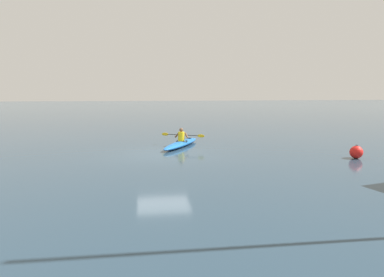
{
  "coord_description": "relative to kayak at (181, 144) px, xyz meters",
  "views": [
    {
      "loc": [
        0.85,
        15.93,
        2.99
      ],
      "look_at": [
        -1.32,
        0.47,
        0.77
      ],
      "focal_mm": 32.11,
      "sensor_mm": 36.0,
      "label": 1
    }
  ],
  "objects": [
    {
      "name": "kayak",
      "position": [
        0.0,
        0.0,
        0.0
      ],
      "size": [
        2.61,
        4.01,
        0.29
      ],
      "color": "#1959A5",
      "rests_on": "ground"
    },
    {
      "name": "ground_plane",
      "position": [
        1.08,
        2.04,
        -0.15
      ],
      "size": [
        160.0,
        160.0,
        0.0
      ],
      "primitive_type": "plane",
      "color": "#233847"
    },
    {
      "name": "mooring_buoy_channel_marker",
      "position": [
        -7.27,
        4.29,
        0.13
      ],
      "size": [
        0.56,
        0.56,
        0.6
      ],
      "color": "red",
      "rests_on": "ground"
    },
    {
      "name": "kayaker",
      "position": [
        -0.02,
        -0.04,
        0.44
      ],
      "size": [
        2.19,
        1.22,
        0.7
      ],
      "color": "yellow",
      "rests_on": "kayak"
    }
  ]
}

